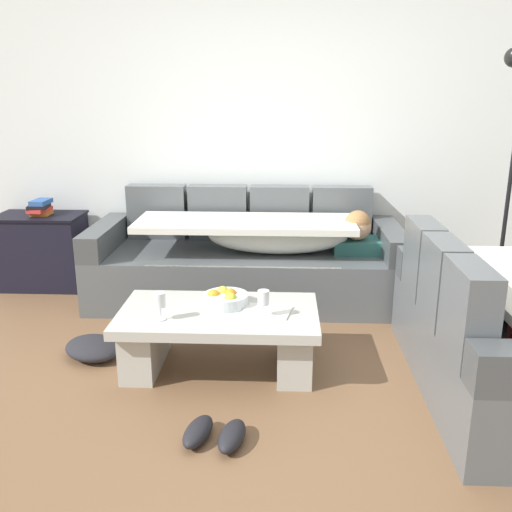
% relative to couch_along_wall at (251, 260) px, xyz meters
% --- Properties ---
extents(ground_plane, '(14.00, 14.00, 0.00)m').
position_rel_couch_along_wall_xyz_m(ground_plane, '(0.13, -1.63, -0.33)').
color(ground_plane, brown).
extents(back_wall, '(9.00, 0.10, 2.70)m').
position_rel_couch_along_wall_xyz_m(back_wall, '(0.13, 0.52, 1.02)').
color(back_wall, white).
rests_on(back_wall, ground_plane).
extents(couch_along_wall, '(2.47, 0.92, 0.88)m').
position_rel_couch_along_wall_xyz_m(couch_along_wall, '(0.00, 0.00, 0.00)').
color(couch_along_wall, '#54595C').
rests_on(couch_along_wall, ground_plane).
extents(couch_near_window, '(0.92, 1.71, 0.88)m').
position_rel_couch_along_wall_xyz_m(couch_near_window, '(1.49, -1.41, 0.00)').
color(couch_near_window, '#54595C').
rests_on(couch_near_window, ground_plane).
extents(coffee_table, '(1.20, 0.68, 0.38)m').
position_rel_couch_along_wall_xyz_m(coffee_table, '(-0.13, -1.22, -0.09)').
color(coffee_table, '#B3B4AC').
rests_on(coffee_table, ground_plane).
extents(fruit_bowl, '(0.28, 0.28, 0.10)m').
position_rel_couch_along_wall_xyz_m(fruit_bowl, '(-0.10, -1.12, 0.09)').
color(fruit_bowl, silver).
rests_on(fruit_bowl, coffee_table).
extents(wine_glass_near_left, '(0.07, 0.07, 0.17)m').
position_rel_couch_along_wall_xyz_m(wine_glass_near_left, '(-0.45, -1.38, 0.17)').
color(wine_glass_near_left, silver).
rests_on(wine_glass_near_left, coffee_table).
extents(wine_glass_near_right, '(0.07, 0.07, 0.17)m').
position_rel_couch_along_wall_xyz_m(wine_glass_near_right, '(0.14, -1.31, 0.17)').
color(wine_glass_near_right, silver).
rests_on(wine_glass_near_right, coffee_table).
extents(open_magazine, '(0.32, 0.26, 0.01)m').
position_rel_couch_along_wall_xyz_m(open_magazine, '(0.16, -1.23, 0.06)').
color(open_magazine, white).
rests_on(open_magazine, coffee_table).
extents(side_cabinet, '(0.72, 0.44, 0.64)m').
position_rel_couch_along_wall_xyz_m(side_cabinet, '(-1.82, 0.22, -0.01)').
color(side_cabinet, black).
rests_on(side_cabinet, ground_plane).
extents(book_stack_on_cabinet, '(0.18, 0.24, 0.13)m').
position_rel_couch_along_wall_xyz_m(book_stack_on_cabinet, '(-1.80, 0.22, 0.38)').
color(book_stack_on_cabinet, '#B76623').
rests_on(book_stack_on_cabinet, side_cabinet).
extents(floor_lamp, '(0.33, 0.31, 1.95)m').
position_rel_couch_along_wall_xyz_m(floor_lamp, '(1.94, -0.01, 0.79)').
color(floor_lamp, black).
rests_on(floor_lamp, ground_plane).
extents(pair_of_shoes, '(0.34, 0.32, 0.09)m').
position_rel_couch_along_wall_xyz_m(pair_of_shoes, '(-0.07, -1.99, -0.28)').
color(pair_of_shoes, black).
rests_on(pair_of_shoes, ground_plane).
extents(crumpled_garment, '(0.51, 0.49, 0.12)m').
position_rel_couch_along_wall_xyz_m(crumpled_garment, '(-0.96, -1.11, -0.27)').
color(crumpled_garment, '#232328').
rests_on(crumpled_garment, ground_plane).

